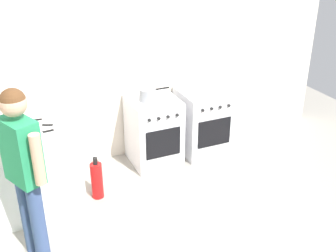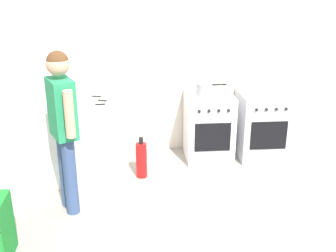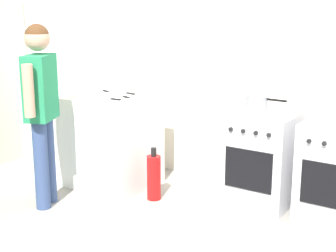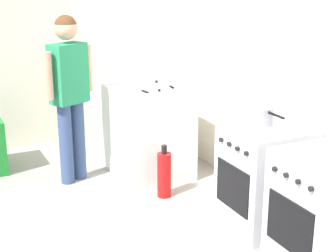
{
  "view_description": "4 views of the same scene",
  "coord_description": "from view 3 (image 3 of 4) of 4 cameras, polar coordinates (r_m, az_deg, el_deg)",
  "views": [
    {
      "loc": [
        -1.38,
        -2.77,
        2.77
      ],
      "look_at": [
        0.21,
        0.82,
        0.86
      ],
      "focal_mm": 45.0,
      "sensor_mm": 36.0,
      "label": 1
    },
    {
      "loc": [
        -0.57,
        -3.37,
        2.33
      ],
      "look_at": [
        -0.25,
        0.62,
        0.81
      ],
      "focal_mm": 45.0,
      "sensor_mm": 36.0,
      "label": 2
    },
    {
      "loc": [
        2.08,
        -2.61,
        1.84
      ],
      "look_at": [
        -0.19,
        0.85,
        0.81
      ],
      "focal_mm": 55.0,
      "sensor_mm": 36.0,
      "label": 3
    },
    {
      "loc": [
        3.45,
        -0.79,
        2.03
      ],
      "look_at": [
        -0.1,
        0.94,
        0.82
      ],
      "focal_mm": 55.0,
      "sensor_mm": 36.0,
      "label": 4
    }
  ],
  "objects": [
    {
      "name": "fire_extinguisher",
      "position": [
        4.81,
        -1.58,
        -5.67
      ],
      "size": [
        0.13,
        0.13,
        0.5
      ],
      "color": "red",
      "rests_on": "ground"
    },
    {
      "name": "person",
      "position": [
        4.62,
        -13.91,
        2.79
      ],
      "size": [
        0.32,
        0.53,
        1.63
      ],
      "color": "#384C7A",
      "rests_on": "ground"
    },
    {
      "name": "larder_cabinet",
      "position": [
        6.19,
        -12.2,
        5.94
      ],
      "size": [
        0.48,
        0.44,
        2.0
      ],
      "primitive_type": "cube",
      "color": "white",
      "rests_on": "ground"
    },
    {
      "name": "back_wall",
      "position": [
        5.04,
        8.86,
        7.73
      ],
      "size": [
        6.0,
        0.1,
        2.6
      ],
      "primitive_type": "cube",
      "color": "silver",
      "rests_on": "ground"
    },
    {
      "name": "oven_left",
      "position": [
        4.75,
        10.43,
        -3.52
      ],
      "size": [
        0.58,
        0.62,
        0.85
      ],
      "color": "silver",
      "rests_on": "ground"
    },
    {
      "name": "knife_carving",
      "position": [
        4.91,
        -4.12,
        3.02
      ],
      "size": [
        0.31,
        0.16,
        0.01
      ],
      "color": "silver",
      "rests_on": "counter_unit"
    },
    {
      "name": "counter_unit",
      "position": [
        5.31,
        -8.35,
        -1.28
      ],
      "size": [
        1.3,
        0.7,
        0.9
      ],
      "primitive_type": "cube",
      "color": "white",
      "rests_on": "ground"
    },
    {
      "name": "pot",
      "position": [
        4.64,
        9.82,
        2.45
      ],
      "size": [
        0.37,
        0.19,
        0.15
      ],
      "color": "gray",
      "rests_on": "oven_left"
    },
    {
      "name": "knife_paring",
      "position": [
        5.3,
        -6.73,
        3.8
      ],
      "size": [
        0.2,
        0.11,
        0.01
      ],
      "color": "silver",
      "rests_on": "counter_unit"
    },
    {
      "name": "knife_utility",
      "position": [
        4.93,
        -6.38,
        3.01
      ],
      "size": [
        0.25,
        0.05,
        0.01
      ],
      "color": "silver",
      "rests_on": "counter_unit"
    },
    {
      "name": "knife_bread",
      "position": [
        5.26,
        -4.95,
        3.74
      ],
      "size": [
        0.35,
        0.1,
        0.01
      ],
      "color": "silver",
      "rests_on": "counter_unit"
    }
  ]
}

